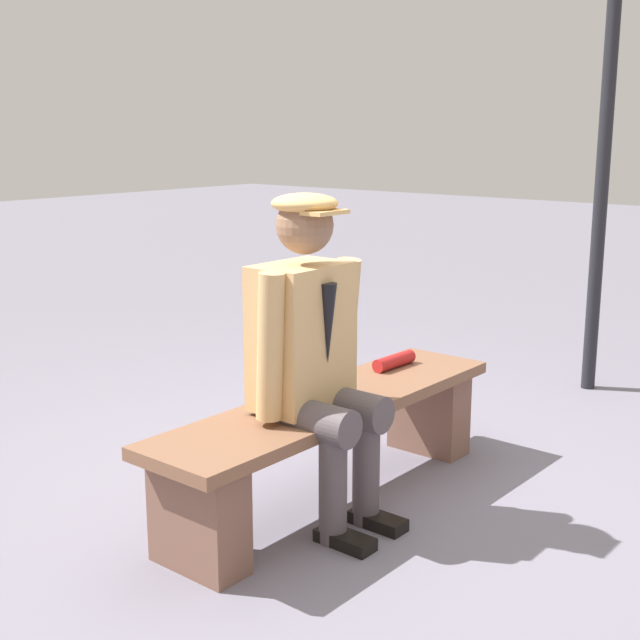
{
  "coord_description": "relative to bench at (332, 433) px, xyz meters",
  "views": [
    {
      "loc": [
        2.71,
        2.18,
        1.57
      ],
      "look_at": [
        0.08,
        0.0,
        0.81
      ],
      "focal_mm": 48.7,
      "sensor_mm": 36.0,
      "label": 1
    }
  ],
  "objects": [
    {
      "name": "rolled_magazine",
      "position": [
        -0.56,
        -0.07,
        0.18
      ],
      "size": [
        0.26,
        0.07,
        0.06
      ],
      "primitive_type": "cylinder",
      "rotation": [
        0.0,
        1.57,
        -0.04
      ],
      "color": "#B21E1E",
      "rests_on": "bench"
    },
    {
      "name": "bench",
      "position": [
        0.0,
        0.0,
        0.0
      ],
      "size": [
        1.84,
        0.44,
        0.46
      ],
      "color": "brown",
      "rests_on": "ground"
    },
    {
      "name": "seated_man",
      "position": [
        0.19,
        0.06,
        0.42
      ],
      "size": [
        0.56,
        0.56,
        1.32
      ],
      "color": "tan",
      "rests_on": "ground"
    },
    {
      "name": "ground_plane",
      "position": [
        0.0,
        0.0,
        -0.3
      ],
      "size": [
        30.0,
        30.0,
        0.0
      ],
      "primitive_type": "plane",
      "color": "slate"
    },
    {
      "name": "lamp_post",
      "position": [
        -2.28,
        0.19,
        1.7
      ],
      "size": [
        0.28,
        0.28,
        2.72
      ],
      "color": "black",
      "rests_on": "ground"
    }
  ]
}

